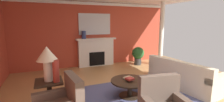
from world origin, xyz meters
TOP-DOWN VIEW (x-y plane):
  - ground_plane at (0.00, 0.00)m, footprint 8.82×8.82m
  - wall_fireplace at (0.00, 3.29)m, footprint 7.38×0.12m
  - crown_moulding at (0.00, 3.21)m, footprint 7.38×0.08m
  - area_rug at (-0.06, -0.23)m, footprint 3.70×2.22m
  - fireplace at (0.04, 3.08)m, footprint 1.80×0.35m
  - mantel_mirror at (0.04, 3.20)m, footprint 1.45×0.04m
  - sofa at (1.75, -0.28)m, footprint 1.19×2.21m
  - coffee_table at (-0.06, -0.23)m, footprint 1.00×1.00m
  - side_table at (-2.03, -0.17)m, footprint 0.56×0.56m
  - table_lamp at (-2.03, -0.17)m, footprint 0.44×0.44m
  - vase_mantel_left at (-0.51, 3.03)m, footprint 0.19×0.19m
  - vase_on_side_table at (-1.88, -0.29)m, footprint 0.13×0.13m
  - book_red_cover at (-0.05, -0.11)m, footprint 0.28×0.24m
  - book_art_folio at (-0.11, -0.30)m, footprint 0.22×0.21m
  - potted_plant at (1.88, 2.51)m, footprint 0.56×0.56m
  - column_white at (2.80, 2.06)m, footprint 0.20×0.20m

SIDE VIEW (x-z plane):
  - ground_plane at x=0.00m, z-range 0.00..0.00m
  - area_rug at x=-0.06m, z-range 0.00..0.01m
  - sofa at x=1.75m, z-range -0.13..0.72m
  - coffee_table at x=-0.06m, z-range 0.11..0.56m
  - side_table at x=-2.03m, z-range 0.05..0.75m
  - book_red_cover at x=-0.05m, z-range 0.45..0.49m
  - potted_plant at x=1.88m, z-range 0.08..0.91m
  - book_art_folio at x=-0.11m, z-range 0.49..0.54m
  - fireplace at x=0.04m, z-range -0.04..1.22m
  - vase_on_side_table at x=-1.88m, z-range 0.70..1.17m
  - table_lamp at x=-2.03m, z-range 0.85..1.60m
  - wall_fireplace at x=0.00m, z-range 0.00..2.83m
  - column_white at x=2.80m, z-range 0.00..2.83m
  - vase_mantel_left at x=-0.51m, z-range 1.26..1.59m
  - mantel_mirror at x=0.04m, z-range 1.41..2.34m
  - crown_moulding at x=0.00m, z-range 2.69..2.81m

